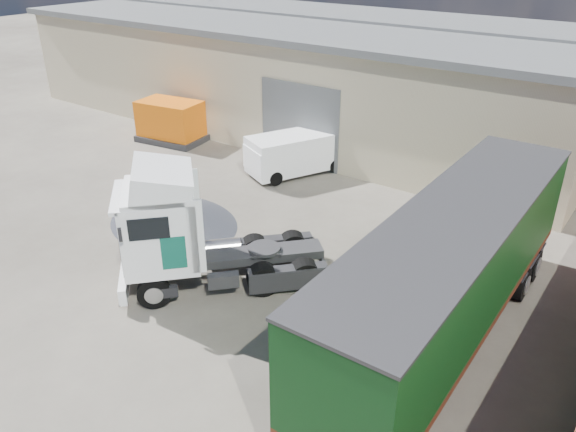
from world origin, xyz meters
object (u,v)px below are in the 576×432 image
Objects in this scene: box_trailer at (454,265)px; orange_skip at (171,124)px; tractor_unit at (188,236)px; panel_van at (293,154)px.

box_trailer reaches higher than orange_skip.
tractor_unit is 0.50× the size of box_trailer.
orange_skip is at bearing 157.81° from box_trailer.
tractor_unit is at bearing -48.65° from panel_van.
orange_skip reaches higher than panel_van.
tractor_unit is 9.06m from panel_van.
orange_skip is (-9.84, 8.52, -0.75)m from tractor_unit.
box_trailer is (6.94, 1.88, 0.64)m from tractor_unit.
orange_skip is (-7.27, -0.14, -0.02)m from panel_van.
orange_skip is at bearing -178.17° from tractor_unit.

